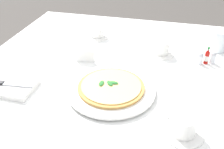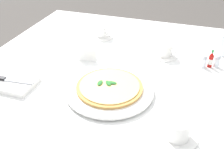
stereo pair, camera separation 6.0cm
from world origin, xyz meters
The scene contains 12 objects.
dining_table centered at (0.00, 0.00, 0.62)m, with size 1.21×1.21×0.74m.
pizza_plate centered at (0.04, -0.18, 0.75)m, with size 0.34×0.34×0.02m.
pizza centered at (0.04, -0.18, 0.77)m, with size 0.25×0.25×0.02m.
coffee_cup_back_corner centered at (0.30, -0.33, 0.77)m, with size 0.13×0.13×0.07m.
coffee_cup_near_left centered at (-0.16, 0.29, 0.77)m, with size 0.13×0.13×0.06m.
coffee_cup_right_edge centered at (0.20, 0.17, 0.77)m, with size 0.13×0.13×0.07m.
napkin_folded centered at (-0.36, -0.25, 0.75)m, with size 0.22×0.13×0.02m.
dinner_knife centered at (-0.36, -0.25, 0.77)m, with size 0.20×0.04×0.01m.
hot_sauce_bottle centered at (0.40, 0.13, 0.78)m, with size 0.02×0.02×0.08m.
salt_shaker centered at (0.43, 0.14, 0.77)m, with size 0.03×0.03×0.06m.
pepper_shaker centered at (0.37, 0.12, 0.77)m, with size 0.03×0.03×0.06m.
menu_card centered at (-0.13, 0.01, 0.77)m, with size 0.09×0.01×0.06m.
Camera 2 is at (0.28, -0.91, 1.33)m, focal length 40.62 mm.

